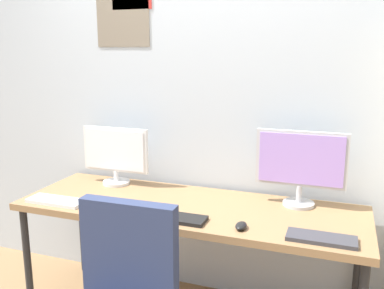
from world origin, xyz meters
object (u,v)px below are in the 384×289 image
keyboard_left (56,201)px  keyboard_right (321,238)px  mouse_left_side (91,206)px  monitor_right (301,164)px  desk (189,213)px  keyboard_center (174,218)px  mouse_right_side (241,226)px  monitor_left (116,154)px

keyboard_left → keyboard_right: size_ratio=1.08×
mouse_left_side → monitor_right: bearing=22.9°
desk → mouse_left_side: mouse_left_side is taller
desk → keyboard_right: size_ratio=6.18×
desk → keyboard_left: (-0.75, -0.23, 0.06)m
keyboard_right → keyboard_left: bearing=180.0°
monitor_right → keyboard_center: 0.78m
keyboard_left → mouse_right_side: bearing=0.1°
keyboard_center → mouse_right_side: bearing=0.2°
monitor_right → keyboard_left: (-1.35, -0.44, -0.24)m
monitor_right → keyboard_center: (-0.60, -0.44, -0.24)m
mouse_left_side → mouse_right_side: bearing=1.5°
desk → mouse_left_side: bearing=-153.2°
mouse_left_side → keyboard_right: bearing=1.0°
monitor_right → desk: bearing=-160.5°
desk → mouse_left_side: size_ratio=20.88×
mouse_right_side → monitor_right: bearing=61.8°
keyboard_right → keyboard_center: bearing=180.0°
desk → monitor_right: (0.60, 0.21, 0.30)m
monitor_left → mouse_right_side: 1.08m
mouse_left_side → mouse_right_side: same height
keyboard_center → desk: bearing=90.0°
monitor_right → keyboard_left: monitor_right is taller
desk → mouse_left_side: (-0.50, -0.25, 0.07)m
monitor_left → keyboard_left: (-0.15, -0.44, -0.20)m
monitor_right → mouse_right_side: (-0.24, -0.44, -0.23)m
keyboard_right → monitor_right: bearing=109.0°
mouse_left_side → desk: bearing=26.8°
desk → mouse_right_side: (0.36, -0.23, 0.07)m
monitor_right → keyboard_right: monitor_right is taller
monitor_left → keyboard_right: 1.44m
monitor_right → mouse_left_side: size_ratio=5.32×
monitor_left → monitor_right: (1.20, 0.00, 0.04)m
monitor_right → keyboard_center: size_ratio=1.48×
monitor_right → mouse_right_side: 0.55m
mouse_right_side → keyboard_right: bearing=-0.2°
monitor_left → mouse_right_side: monitor_left is taller
keyboard_left → mouse_left_side: size_ratio=3.64×
monitor_left → keyboard_center: size_ratio=1.35×
monitor_right → keyboard_right: (0.15, -0.44, -0.24)m
desk → monitor_left: size_ratio=4.31×
desk → monitor_right: size_ratio=3.93×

